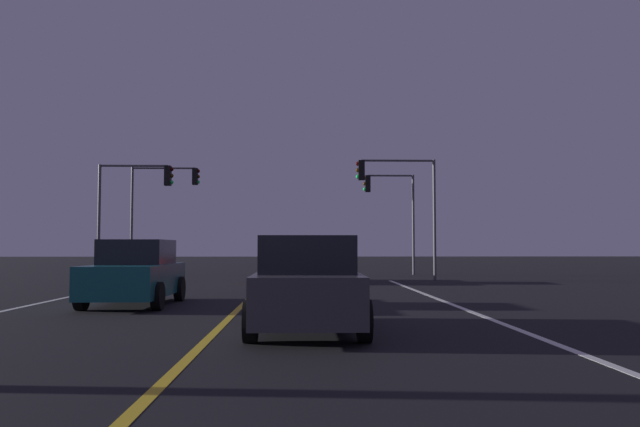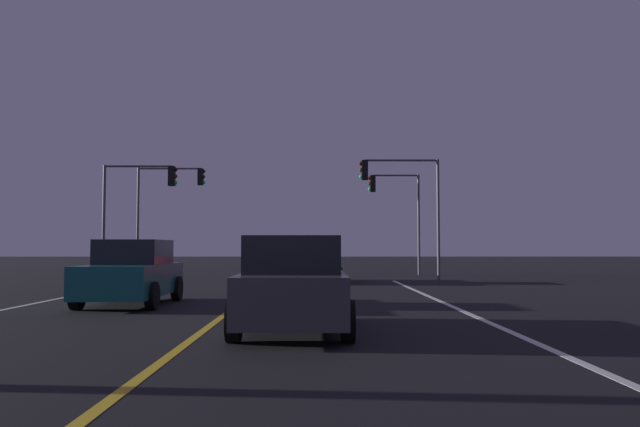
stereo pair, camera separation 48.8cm
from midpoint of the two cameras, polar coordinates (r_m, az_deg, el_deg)
lane_edge_right at (r=11.59m, az=18.60°, el=-10.34°), size 0.16×34.87×0.01m
lane_center_divider at (r=11.12m, az=-9.77°, el=-10.77°), size 0.16×34.87×0.01m
car_lead_same_lane at (r=11.39m, az=-1.15°, el=-6.49°), size 2.02×4.30×1.70m
car_ahead_far at (r=27.27m, az=0.30°, el=-4.47°), size 2.02×4.30×1.70m
car_oncoming at (r=17.31m, az=-15.77°, el=-5.19°), size 2.02×4.30×1.70m
traffic_light_near_right at (r=29.22m, az=7.70°, el=2.14°), size 3.68×0.36×5.53m
traffic_light_near_left at (r=29.94m, az=-15.45°, el=1.70°), size 3.40×0.36×5.24m
traffic_light_far_right at (r=34.70m, az=7.13°, el=1.17°), size 2.82×0.36×5.45m
traffic_light_far_left at (r=35.28m, az=-12.99°, el=1.64°), size 3.70×0.36×5.82m
street_lamp_right_near at (r=11.84m, az=27.38°, el=16.58°), size 2.67×0.44×8.55m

